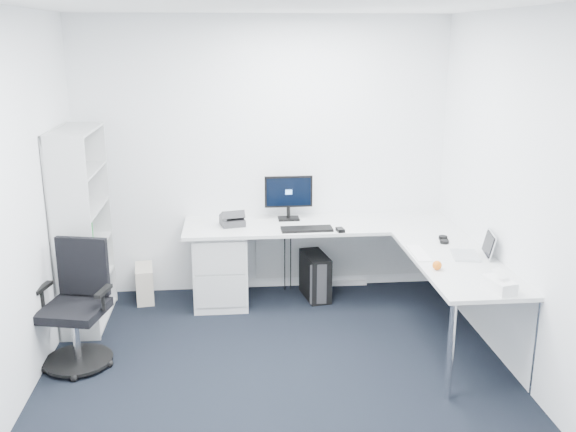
{
  "coord_description": "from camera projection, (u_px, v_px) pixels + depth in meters",
  "views": [
    {
      "loc": [
        -0.32,
        -4.07,
        2.5
      ],
      "look_at": [
        0.15,
        1.05,
        1.05
      ],
      "focal_mm": 40.0,
      "sensor_mm": 36.0,
      "label": 1
    }
  ],
  "objects": [
    {
      "name": "monitor",
      "position": [
        289.0,
        197.0,
        6.19
      ],
      "size": [
        0.46,
        0.15,
        0.44
      ],
      "primitive_type": null,
      "rotation": [
        0.0,
        0.0,
        0.01
      ],
      "color": "black",
      "rests_on": "l_desk"
    },
    {
      "name": "black_pc_tower",
      "position": [
        315.0,
        276.0,
        6.31
      ],
      "size": [
        0.28,
        0.48,
        0.44
      ],
      "primitive_type": "cube",
      "rotation": [
        0.0,
        0.0,
        0.17
      ],
      "color": "black",
      "rests_on": "ground"
    },
    {
      "name": "ground",
      "position": [
        281.0,
        396.0,
        4.61
      ],
      "size": [
        4.2,
        4.2,
        0.0
      ],
      "primitive_type": "plane",
      "color": "black"
    },
    {
      "name": "mouse",
      "position": [
        340.0,
        230.0,
        5.86
      ],
      "size": [
        0.08,
        0.11,
        0.03
      ],
      "primitive_type": "cube",
      "rotation": [
        0.0,
        0.0,
        0.16
      ],
      "color": "black",
      "rests_on": "l_desk"
    },
    {
      "name": "beige_pc_tower",
      "position": [
        145.0,
        283.0,
        6.25
      ],
      "size": [
        0.21,
        0.38,
        0.34
      ],
      "primitive_type": "cube",
      "rotation": [
        0.0,
        0.0,
        0.13
      ],
      "color": "#C0B6A3",
      "rests_on": "ground"
    },
    {
      "name": "wall_right",
      "position": [
        541.0,
        209.0,
        4.4
      ],
      "size": [
        0.02,
        4.2,
        2.7
      ],
      "primitive_type": "cube",
      "color": "white",
      "rests_on": "ground"
    },
    {
      "name": "bookshelf",
      "position": [
        83.0,
        228.0,
        5.62
      ],
      "size": [
        0.34,
        0.88,
        1.75
      ],
      "primitive_type": null,
      "color": "#B7BABA",
      "rests_on": "ground"
    },
    {
      "name": "task_chair",
      "position": [
        73.0,
        307.0,
        4.92
      ],
      "size": [
        0.66,
        0.66,
        0.99
      ],
      "primitive_type": null,
      "rotation": [
        0.0,
        0.0,
        -0.23
      ],
      "color": "black",
      "rests_on": "ground"
    },
    {
      "name": "l_desk",
      "position": [
        328.0,
        274.0,
        5.9
      ],
      "size": [
        2.65,
        1.48,
        0.77
      ],
      "primitive_type": null,
      "color": "silver",
      "rests_on": "ground"
    },
    {
      "name": "wall_back",
      "position": [
        263.0,
        158.0,
        6.26
      ],
      "size": [
        3.6,
        0.02,
        2.7
      ],
      "primitive_type": "cube",
      "color": "white",
      "rests_on": "ground"
    },
    {
      "name": "tissue_box",
      "position": [
        499.0,
        285.0,
        4.49
      ],
      "size": [
        0.18,
        0.27,
        0.09
      ],
      "primitive_type": "cube",
      "rotation": [
        0.0,
        0.0,
        0.22
      ],
      "color": "white",
      "rests_on": "l_desk"
    },
    {
      "name": "orange_fruit",
      "position": [
        437.0,
        265.0,
        4.9
      ],
      "size": [
        0.07,
        0.07,
        0.07
      ],
      "primitive_type": "sphere",
      "color": "orange",
      "rests_on": "l_desk"
    },
    {
      "name": "ceiling",
      "position": [
        279.0,
        1.0,
        3.88
      ],
      "size": [
        4.2,
        4.2,
        0.0
      ],
      "primitive_type": "plane",
      "color": "white"
    },
    {
      "name": "headphones",
      "position": [
        444.0,
        238.0,
        5.58
      ],
      "size": [
        0.15,
        0.2,
        0.05
      ],
      "primitive_type": null,
      "rotation": [
        0.0,
        0.0,
        -0.22
      ],
      "color": "black",
      "rests_on": "l_desk"
    },
    {
      "name": "laptop",
      "position": [
        466.0,
        244.0,
        5.18
      ],
      "size": [
        0.35,
        0.34,
        0.21
      ],
      "primitive_type": null,
      "rotation": [
        0.0,
        0.0,
        -0.18
      ],
      "color": "silver",
      "rests_on": "l_desk"
    },
    {
      "name": "black_keyboard",
      "position": [
        307.0,
        229.0,
        5.9
      ],
      "size": [
        0.48,
        0.18,
        0.02
      ],
      "primitive_type": "cube",
      "rotation": [
        0.0,
        0.0,
        0.03
      ],
      "color": "black",
      "rests_on": "l_desk"
    },
    {
      "name": "white_keyboard",
      "position": [
        419.0,
        253.0,
        5.26
      ],
      "size": [
        0.12,
        0.4,
        0.01
      ],
      "primitive_type": "cube",
      "rotation": [
        0.0,
        0.0,
        -0.02
      ],
      "color": "white",
      "rests_on": "l_desk"
    },
    {
      "name": "drawer_pedestal",
      "position": [
        221.0,
        264.0,
        6.15
      ],
      "size": [
        0.5,
        0.63,
        0.77
      ],
      "primitive_type": "cube",
      "color": "silver",
      "rests_on": "ground"
    },
    {
      "name": "power_strip",
      "position": [
        348.0,
        283.0,
        6.67
      ],
      "size": [
        0.38,
        0.07,
        0.04
      ],
      "primitive_type": "cube",
      "rotation": [
        0.0,
        0.0,
        -0.01
      ],
      "color": "white",
      "rests_on": "ground"
    },
    {
      "name": "wall_front",
      "position": [
        328.0,
        378.0,
        2.23
      ],
      "size": [
        3.6,
        0.02,
        2.7
      ],
      "primitive_type": "cube",
      "color": "white",
      "rests_on": "ground"
    },
    {
      "name": "desk_phone",
      "position": [
        232.0,
        218.0,
        6.04
      ],
      "size": [
        0.25,
        0.25,
        0.15
      ],
      "primitive_type": null,
      "rotation": [
        0.0,
        0.0,
        0.22
      ],
      "color": "#2D2D2F",
      "rests_on": "l_desk"
    }
  ]
}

